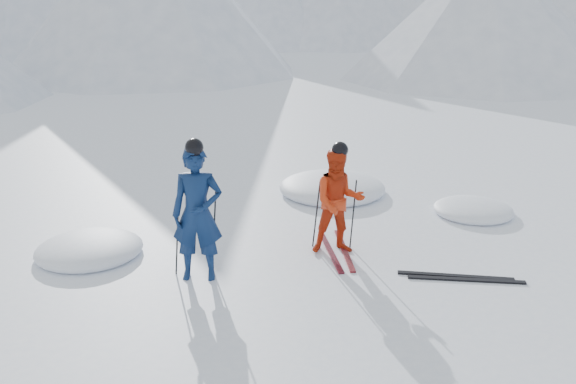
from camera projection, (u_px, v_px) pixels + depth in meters
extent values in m
plane|color=white|center=(400.00, 261.00, 9.64)|extent=(160.00, 160.00, 0.00)
cone|color=#B2BCD1|center=(485.00, 12.00, 29.55)|extent=(14.00, 14.00, 6.50)
imported|color=#0C2049|center=(197.00, 214.00, 8.78)|extent=(0.81, 0.61, 2.01)
imported|color=red|center=(339.00, 201.00, 9.73)|extent=(0.90, 0.73, 1.74)
cylinder|color=black|center=(177.00, 233.00, 8.96)|extent=(0.13, 0.09, 1.34)
cylinder|color=black|center=(214.00, 228.00, 9.16)|extent=(0.13, 0.08, 1.34)
cylinder|color=black|center=(316.00, 214.00, 10.00)|extent=(0.12, 0.09, 1.15)
cylinder|color=black|center=(353.00, 214.00, 10.02)|extent=(0.12, 0.08, 1.15)
cube|color=black|center=(330.00, 251.00, 9.97)|extent=(0.19, 1.70, 0.03)
cube|color=black|center=(344.00, 250.00, 10.02)|extent=(0.31, 1.70, 0.03)
cube|color=black|center=(455.00, 276.00, 9.09)|extent=(1.63, 0.67, 0.03)
cube|color=black|center=(466.00, 280.00, 8.97)|extent=(1.64, 0.61, 0.03)
ellipsoid|color=white|center=(90.00, 254.00, 9.90)|extent=(1.71, 1.71, 0.38)
ellipsoid|color=white|center=(473.00, 213.00, 11.74)|extent=(1.52, 1.52, 0.33)
ellipsoid|color=white|center=(332.00, 192.00, 12.99)|extent=(2.26, 2.26, 0.50)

